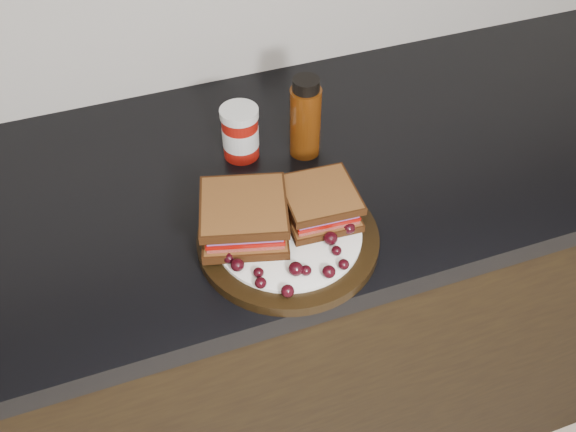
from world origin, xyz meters
name	(u,v)px	position (x,y,z in m)	size (l,w,h in m)	color
base_cabinets	(140,367)	(0.00, 1.70, 0.43)	(3.96, 0.58, 0.86)	black
countertop	(95,222)	(0.00, 1.70, 0.88)	(3.98, 0.60, 0.04)	black
plate	(288,239)	(0.28, 1.53, 0.91)	(0.28, 0.28, 0.02)	black
sandwich_left	(244,217)	(0.22, 1.56, 0.95)	(0.13, 0.13, 0.06)	brown
sandwich_right	(320,203)	(0.34, 1.55, 0.95)	(0.11, 0.11, 0.05)	brown
grape_0	(237,265)	(0.18, 1.49, 0.93)	(0.02, 0.02, 0.02)	black
grape_1	(258,273)	(0.21, 1.47, 0.93)	(0.02, 0.02, 0.01)	black
grape_2	(261,283)	(0.21, 1.45, 0.93)	(0.02, 0.02, 0.02)	black
grape_3	(288,291)	(0.24, 1.42, 0.93)	(0.02, 0.02, 0.02)	black
grape_4	(296,269)	(0.26, 1.45, 0.93)	(0.02, 0.02, 0.02)	black
grape_5	(306,270)	(0.27, 1.45, 0.93)	(0.02, 0.02, 0.02)	black
grape_6	(329,272)	(0.30, 1.43, 0.93)	(0.02, 0.02, 0.02)	black
grape_7	(344,264)	(0.33, 1.44, 0.93)	(0.02, 0.02, 0.02)	black
grape_8	(336,251)	(0.33, 1.47, 0.93)	(0.02, 0.02, 0.01)	black
grape_9	(331,238)	(0.33, 1.49, 0.93)	(0.02, 0.02, 0.02)	black
grape_10	(349,228)	(0.36, 1.50, 0.93)	(0.02, 0.02, 0.02)	black
grape_11	(336,223)	(0.35, 1.52, 0.93)	(0.02, 0.02, 0.02)	black
grape_12	(337,212)	(0.36, 1.54, 0.93)	(0.02, 0.02, 0.02)	black
grape_13	(315,194)	(0.34, 1.59, 0.93)	(0.02, 0.02, 0.02)	black
grape_14	(247,214)	(0.23, 1.58, 0.93)	(0.02, 0.02, 0.02)	black
grape_15	(252,222)	(0.23, 1.56, 0.93)	(0.02, 0.02, 0.02)	black
grape_16	(238,224)	(0.21, 1.56, 0.93)	(0.02, 0.02, 0.02)	black
grape_17	(241,241)	(0.20, 1.53, 0.93)	(0.02, 0.02, 0.02)	black
grape_18	(229,258)	(0.18, 1.51, 0.93)	(0.02, 0.02, 0.02)	black
grape_19	(243,219)	(0.22, 1.57, 0.93)	(0.02, 0.02, 0.02)	black
grape_20	(252,230)	(0.22, 1.55, 0.93)	(0.02, 0.02, 0.02)	black
grape_21	(242,237)	(0.21, 1.54, 0.93)	(0.02, 0.02, 0.02)	black
condiment_jar	(240,133)	(0.27, 1.76, 0.95)	(0.07, 0.07, 0.10)	#96120A
oil_bottle	(305,117)	(0.38, 1.73, 0.98)	(0.05, 0.05, 0.15)	#4A2107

